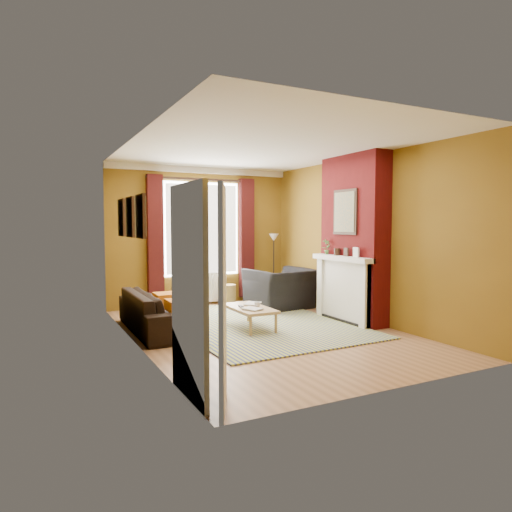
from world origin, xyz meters
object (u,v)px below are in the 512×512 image
object	(u,v)px
armchair	(281,289)
floor_lamp	(274,248)
wicker_stool	(228,295)
coffee_table	(249,309)
sofa	(158,311)

from	to	relation	value
armchair	floor_lamp	world-z (taller)	floor_lamp
wicker_stool	floor_lamp	distance (m)	1.42
coffee_table	armchair	bearing A→B (deg)	44.56
coffee_table	wicker_stool	world-z (taller)	wicker_stool
armchair	floor_lamp	bearing A→B (deg)	-117.73
coffee_table	floor_lamp	xyz separation A→B (m)	(1.64, 2.16, 0.82)
floor_lamp	wicker_stool	bearing A→B (deg)	180.00
sofa	wicker_stool	xyz separation A→B (m)	(1.86, 1.60, -0.10)
armchair	wicker_stool	distance (m)	1.16
coffee_table	wicker_stool	bearing A→B (deg)	75.42
sofa	armchair	distance (m)	2.74
armchair	floor_lamp	distance (m)	1.17
floor_lamp	sofa	bearing A→B (deg)	-151.35
armchair	coffee_table	xyz separation A→B (m)	(-1.34, -1.31, -0.07)
armchair	coffee_table	world-z (taller)	armchair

